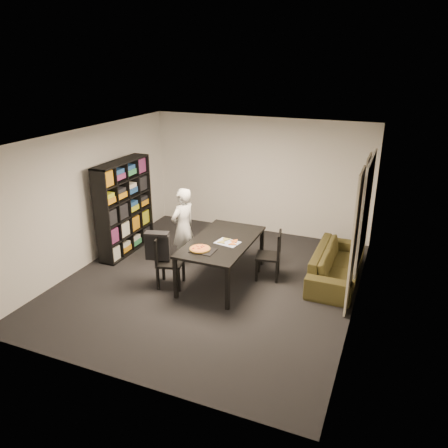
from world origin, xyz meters
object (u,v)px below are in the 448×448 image
at_px(chair_left, 165,258).
at_px(sofa, 337,264).
at_px(chair_right, 273,252).
at_px(baking_tray, 203,250).
at_px(dining_table, 222,244).
at_px(pepperoni_pizza, 200,249).
at_px(bookshelf, 124,207).
at_px(person, 183,227).

height_order(chair_left, sofa, chair_left).
height_order(chair_right, baking_tray, chair_right).
relative_size(chair_right, baking_tray, 2.26).
bearing_deg(baking_tray, dining_table, 77.27).
bearing_deg(pepperoni_pizza, sofa, 33.04).
height_order(pepperoni_pizza, sofa, pepperoni_pizza).
relative_size(dining_table, pepperoni_pizza, 5.32).
bearing_deg(chair_right, bookshelf, -101.53).
bearing_deg(chair_left, person, -9.03).
distance_m(bookshelf, pepperoni_pizza, 2.35).
distance_m(bookshelf, chair_left, 1.84).
bearing_deg(dining_table, sofa, 23.59).
relative_size(baking_tray, pepperoni_pizza, 1.14).
distance_m(pepperoni_pizza, sofa, 2.54).
distance_m(chair_left, sofa, 3.09).
bearing_deg(person, bookshelf, -77.76).
bearing_deg(person, dining_table, 89.63).
bearing_deg(sofa, baking_tray, 123.79).
xyz_separation_m(person, baking_tray, (0.81, -0.82, 0.01)).
height_order(chair_left, chair_right, chair_left).
bearing_deg(chair_left, dining_table, -71.09).
bearing_deg(dining_table, chair_left, -146.29).
distance_m(chair_right, pepperoni_pizza, 1.40).
xyz_separation_m(bookshelf, chair_left, (1.48, -1.00, -0.42)).
distance_m(dining_table, chair_left, 1.02).
relative_size(person, pepperoni_pizza, 4.41).
distance_m(baking_tray, sofa, 2.49).
height_order(baking_tray, pepperoni_pizza, pepperoni_pizza).
bearing_deg(dining_table, baking_tray, -102.73).
relative_size(dining_table, chair_left, 2.01).
xyz_separation_m(baking_tray, sofa, (2.02, 1.35, -0.49)).
xyz_separation_m(person, sofa, (2.83, 0.53, -0.48)).
bearing_deg(chair_left, bookshelf, 41.34).
relative_size(pepperoni_pizza, sofa, 0.18).
xyz_separation_m(bookshelf, dining_table, (2.32, -0.44, -0.24)).
bearing_deg(sofa, chair_right, 111.02).
relative_size(chair_left, sofa, 0.47).
distance_m(person, pepperoni_pizza, 1.11).
distance_m(person, baking_tray, 1.15).
height_order(bookshelf, person, bookshelf).
relative_size(dining_table, baking_tray, 4.66).
bearing_deg(sofa, chair_left, 116.89).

